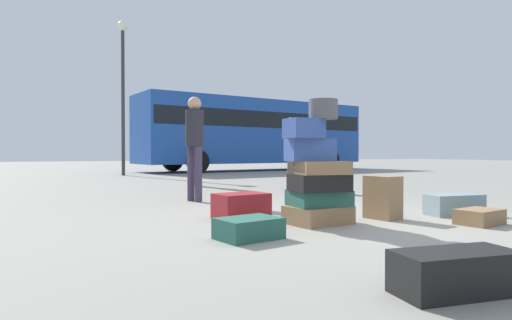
% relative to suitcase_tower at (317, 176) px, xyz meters
% --- Properties ---
extents(ground_plane, '(80.00, 80.00, 0.00)m').
position_rel_suitcase_tower_xyz_m(ground_plane, '(0.30, -0.10, -0.54)').
color(ground_plane, gray).
extents(suitcase_tower, '(0.77, 0.66, 1.39)m').
position_rel_suitcase_tower_xyz_m(suitcase_tower, '(0.00, 0.00, 0.00)').
color(suitcase_tower, olive).
rests_on(suitcase_tower, ground).
extents(suitcase_slate_foreground_far, '(0.75, 0.41, 0.27)m').
position_rel_suitcase_tower_xyz_m(suitcase_slate_foreground_far, '(1.99, -0.11, -0.41)').
color(suitcase_slate_foreground_far, gray).
rests_on(suitcase_slate_foreground_far, ground).
extents(suitcase_brown_left_side, '(0.56, 0.44, 0.17)m').
position_rel_suitcase_tower_xyz_m(suitcase_brown_left_side, '(1.65, -0.75, -0.46)').
color(suitcase_brown_left_side, olive).
rests_on(suitcase_brown_left_side, ground).
extents(suitcase_maroon_right_side, '(0.69, 0.52, 0.30)m').
position_rel_suitcase_tower_xyz_m(suitcase_maroon_right_side, '(-0.60, 0.78, -0.39)').
color(suitcase_maroon_right_side, maroon).
rests_on(suitcase_maroon_right_side, ground).
extents(suitcase_teal_upright_blue, '(0.64, 0.52, 0.20)m').
position_rel_suitcase_tower_xyz_m(suitcase_teal_upright_blue, '(-1.02, -0.46, -0.44)').
color(suitcase_teal_upright_blue, '#26594C').
rests_on(suitcase_teal_upright_blue, ground).
extents(suitcase_brown_white_trunk, '(0.34, 0.44, 0.52)m').
position_rel_suitcase_tower_xyz_m(suitcase_brown_white_trunk, '(0.94, 0.02, -0.28)').
color(suitcase_brown_white_trunk, olive).
rests_on(suitcase_brown_white_trunk, ground).
extents(suitcase_black_behind_tower, '(0.75, 0.41, 0.24)m').
position_rel_suitcase_tower_xyz_m(suitcase_black_behind_tower, '(-0.57, -2.39, -0.42)').
color(suitcase_black_behind_tower, black).
rests_on(suitcase_black_behind_tower, ground).
extents(person_bearded_onlooker, '(0.30, 0.30, 1.56)m').
position_rel_suitcase_tower_xyz_m(person_bearded_onlooker, '(1.90, 4.12, 0.39)').
color(person_bearded_onlooker, brown).
rests_on(person_bearded_onlooker, ground).
extents(person_tourist_with_camera, '(0.30, 0.34, 1.75)m').
position_rel_suitcase_tower_xyz_m(person_tourist_with_camera, '(0.34, 5.90, 0.51)').
color(person_tourist_with_camera, black).
rests_on(person_tourist_with_camera, ground).
extents(person_passerby_in_red, '(0.30, 0.33, 1.72)m').
position_rel_suitcase_tower_xyz_m(person_passerby_in_red, '(-0.62, 2.78, 0.49)').
color(person_passerby_in_red, '#3F334C').
rests_on(person_passerby_in_red, ground).
extents(parked_bus, '(11.14, 4.30, 3.15)m').
position_rel_suitcase_tower_xyz_m(parked_bus, '(5.51, 14.15, 1.29)').
color(parked_bus, '#1E4CA5').
rests_on(parked_bus, ground).
extents(lamp_post, '(0.36, 0.36, 5.45)m').
position_rel_suitcase_tower_xyz_m(lamp_post, '(-0.64, 11.81, 3.07)').
color(lamp_post, '#333338').
rests_on(lamp_post, ground).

